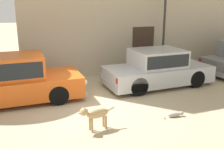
{
  "coord_description": "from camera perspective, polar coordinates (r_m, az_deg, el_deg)",
  "views": [
    {
      "loc": [
        -1.87,
        -7.25,
        3.12
      ],
      "look_at": [
        0.91,
        0.2,
        0.9
      ],
      "focal_mm": 40.69,
      "sensor_mm": 36.0,
      "label": 1
    }
  ],
  "objects": [
    {
      "name": "parked_sedan_nearest",
      "position": [
        8.85,
        -21.18,
        -1.0
      ],
      "size": [
        4.43,
        1.84,
        1.54
      ],
      "rotation": [
        0.0,
        0.0,
        -0.0
      ],
      "color": "#D15619",
      "rests_on": "ground_plane"
    },
    {
      "name": "parked_sedan_second",
      "position": [
        10.08,
        10.16,
        1.48
      ],
      "size": [
        4.32,
        1.9,
        1.44
      ],
      "rotation": [
        0.0,
        0.0,
        0.02
      ],
      "color": "#B2B5BA",
      "rests_on": "ground_plane"
    },
    {
      "name": "ground_plane",
      "position": [
        8.12,
        -5.55,
        -7.09
      ],
      "size": [
        80.0,
        80.0,
        0.0
      ],
      "primitive_type": "plane",
      "color": "tan"
    },
    {
      "name": "stray_cat",
      "position": [
        7.55,
        14.0,
        -8.69
      ],
      "size": [
        0.64,
        0.26,
        0.16
      ],
      "rotation": [
        0.0,
        0.0,
        6.16
      ],
      "color": "gray",
      "rests_on": "ground_plane"
    },
    {
      "name": "stray_dog_spotted",
      "position": [
        6.47,
        -3.95,
        -8.82
      ],
      "size": [
        1.02,
        0.29,
        0.7
      ],
      "rotation": [
        0.0,
        0.0,
        3.27
      ],
      "color": "tan",
      "rests_on": "ground_plane"
    },
    {
      "name": "street_lamp",
      "position": [
        11.75,
        11.69,
        11.68
      ],
      "size": [
        0.22,
        0.22,
        3.71
      ],
      "color": "#2D2B28",
      "rests_on": "ground_plane"
    }
  ]
}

